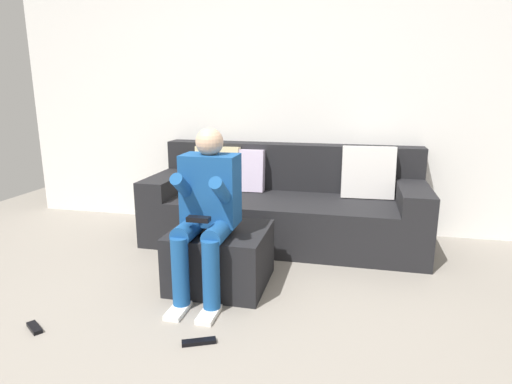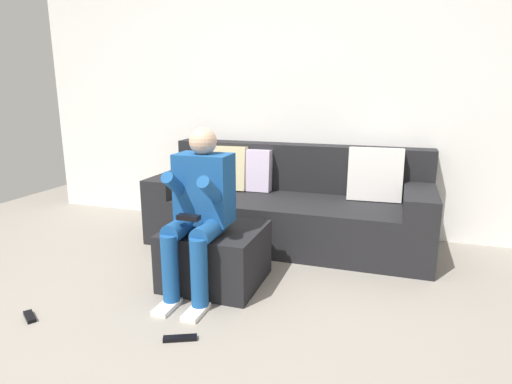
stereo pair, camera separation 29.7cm
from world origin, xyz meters
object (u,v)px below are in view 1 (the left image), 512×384
Objects in this scene: couch_sectional at (285,205)px; remote_near_ottoman at (199,342)px; person_seated at (207,206)px; remote_by_storage_bin at (35,328)px; ottoman at (221,257)px.

couch_sectional reaches higher than remote_near_ottoman.
remote_near_ottoman is (0.14, -0.56, -0.59)m from person_seated.
couch_sectional reaches higher than remote_by_storage_bin.
remote_by_storage_bin is (-0.85, -0.80, -0.19)m from ottoman.
ottoman reaches higher than remote_near_ottoman.
ottoman is 0.44m from person_seated.
couch_sectional is 1.05m from ottoman.
person_seated is at bearing 72.54° from remote_by_storage_bin.
person_seated is 5.98× the size of remote_near_ottoman.
remote_by_storage_bin is at bearing -136.51° from ottoman.
ottoman is at bearing -105.33° from couch_sectional.
remote_by_storage_bin is at bearing -141.65° from person_seated.
couch_sectional is 1.24m from person_seated.
ottoman is at bearing 77.68° from remote_by_storage_bin.
couch_sectional is at bearing 75.16° from person_seated.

